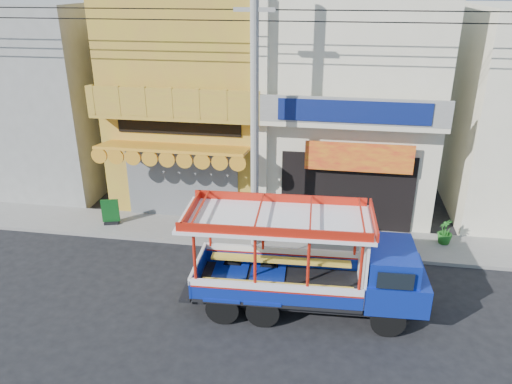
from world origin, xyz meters
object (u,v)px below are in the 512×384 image
potted_plant_a (336,220)px  potted_plant_c (445,231)px  songthaew_truck (323,265)px  potted_plant_b (347,230)px  green_sign (111,214)px  utility_pole (259,100)px

potted_plant_a → potted_plant_c: (3.67, -0.02, -0.12)m
potted_plant_c → songthaew_truck: bearing=-28.6°
potted_plant_a → potted_plant_b: (0.39, -0.50, -0.11)m
potted_plant_a → potted_plant_b: potted_plant_a is taller
green_sign → potted_plant_a: size_ratio=0.85×
green_sign → potted_plant_b: bearing=-0.3°
songthaew_truck → potted_plant_a: 4.37m
potted_plant_b → potted_plant_c: bearing=-98.7°
songthaew_truck → potted_plant_b: 3.95m
green_sign → potted_plant_c: bearing=2.1°
utility_pole → potted_plant_a: bearing=22.9°
green_sign → potted_plant_a: (8.11, 0.46, 0.16)m
green_sign → utility_pole: bearing=-6.1°
green_sign → songthaew_truck: bearing=-26.2°
potted_plant_c → green_sign: bearing=-73.4°
potted_plant_c → potted_plant_a: bearing=-75.9°
utility_pole → songthaew_truck: bearing=-55.6°
utility_pole → songthaew_truck: 5.32m
potted_plant_b → potted_plant_c: potted_plant_b is taller
green_sign → potted_plant_c: green_sign is taller
green_sign → potted_plant_b: (8.50, -0.04, 0.05)m
potted_plant_b → songthaew_truck: bearing=152.5°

